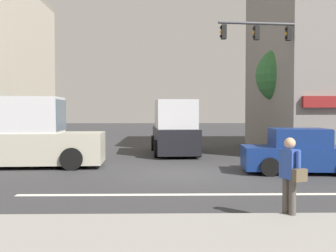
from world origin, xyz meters
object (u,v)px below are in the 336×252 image
at_px(box_truck_approaching_near, 174,130).
at_px(pedestrian_foreground_with_bag, 290,174).
at_px(box_truck_crossing_leftbound, 26,135).
at_px(sedan_parked_curbside, 301,153).
at_px(traffic_light_mast, 297,63).
at_px(street_tree, 285,76).

distance_m(box_truck_approaching_near, pedestrian_foreground_with_bag, 12.69).
height_order(box_truck_crossing_leftbound, sedan_parked_curbside, box_truck_crossing_leftbound).
bearing_deg(box_truck_crossing_leftbound, traffic_light_mast, 7.98).
height_order(street_tree, traffic_light_mast, traffic_light_mast).
bearing_deg(box_truck_approaching_near, box_truck_crossing_leftbound, -141.98).
bearing_deg(street_tree, sedan_parked_curbside, -103.15).
distance_m(box_truck_crossing_leftbound, sedan_parked_curbside, 10.43).
relative_size(box_truck_approaching_near, pedestrian_foreground_with_bag, 3.42).
height_order(street_tree, pedestrian_foreground_with_bag, street_tree).
xyz_separation_m(sedan_parked_curbside, pedestrian_foreground_with_bag, (-2.44, -6.19, 0.24)).
distance_m(street_tree, pedestrian_foreground_with_bag, 14.18).
xyz_separation_m(box_truck_crossing_leftbound, sedan_parked_curbside, (10.28, -1.67, -0.54)).
xyz_separation_m(street_tree, box_truck_approaching_near, (-5.91, -0.66, -2.84)).
xyz_separation_m(traffic_light_mast, box_truck_crossing_leftbound, (-11.21, -1.57, -3.05)).
relative_size(box_truck_crossing_leftbound, sedan_parked_curbside, 1.35).
bearing_deg(traffic_light_mast, sedan_parked_curbside, -105.95).
xyz_separation_m(street_tree, box_truck_crossing_leftbound, (-11.92, -5.35, -2.84)).
relative_size(box_truck_crossing_leftbound, pedestrian_foreground_with_bag, 3.41).
bearing_deg(pedestrian_foreground_with_bag, traffic_light_mast, 70.33).
bearing_deg(street_tree, box_truck_approaching_near, -173.67).
height_order(street_tree, box_truck_approaching_near, street_tree).
distance_m(street_tree, box_truck_crossing_leftbound, 13.38).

